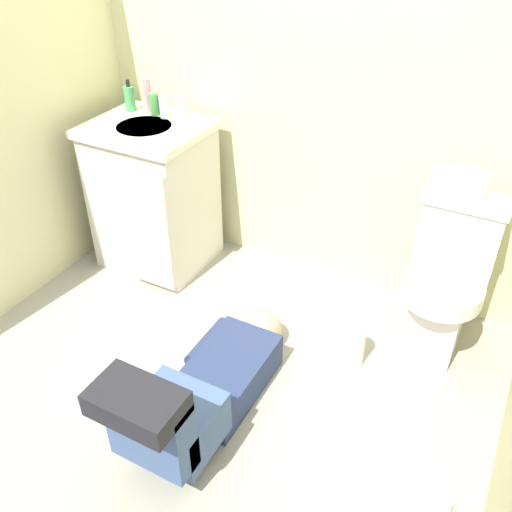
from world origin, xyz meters
TOP-DOWN VIEW (x-y plane):
  - ground_plane at (0.00, 0.00)m, footprint 2.87×3.11m
  - wall_back at (0.00, 1.10)m, footprint 2.53×0.08m
  - toilet at (0.81, 0.77)m, footprint 0.36×0.46m
  - vanity_cabinet at (-0.77, 0.73)m, footprint 0.60×0.53m
  - faucet at (-0.77, 0.87)m, footprint 0.02×0.02m
  - person_plumber at (0.08, -0.15)m, footprint 0.39×1.06m
  - tissue_box at (0.76, 0.86)m, footprint 0.22×0.11m
  - soap_dispenser at (-0.96, 0.85)m, footprint 0.06×0.06m
  - bottle_pink at (-0.87, 0.89)m, footprint 0.04×0.04m
  - bottle_green at (-0.81, 0.87)m, footprint 0.05×0.05m
  - bottle_clear at (-0.74, 0.86)m, footprint 0.05×0.05m
  - bottle_white at (-0.67, 0.89)m, footprint 0.05×0.05m
  - paper_towel_roll at (0.51, 0.45)m, footprint 0.11×0.11m
  - toilet_paper_roll at (1.02, -0.11)m, footprint 0.11×0.11m

SIDE VIEW (x-z plane):
  - ground_plane at x=0.00m, z-range -0.04..0.00m
  - toilet_paper_roll at x=1.02m, z-range 0.00..0.10m
  - paper_towel_roll at x=0.51m, z-range 0.00..0.21m
  - person_plumber at x=0.08m, z-range -0.08..0.44m
  - toilet at x=0.81m, z-range -0.01..0.74m
  - vanity_cabinet at x=-0.77m, z-range 0.01..0.83m
  - tissue_box at x=0.76m, z-range 0.75..0.85m
  - faucet at x=-0.77m, z-range 0.82..0.92m
  - bottle_green at x=-0.81m, z-range 0.82..0.93m
  - bottle_clear at x=-0.74m, z-range 0.82..0.94m
  - bottle_white at x=-0.67m, z-range 0.82..0.94m
  - soap_dispenser at x=-0.96m, z-range 0.80..0.97m
  - bottle_pink at x=-0.87m, z-range 0.82..0.99m
  - wall_back at x=0.00m, z-range 0.00..2.40m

